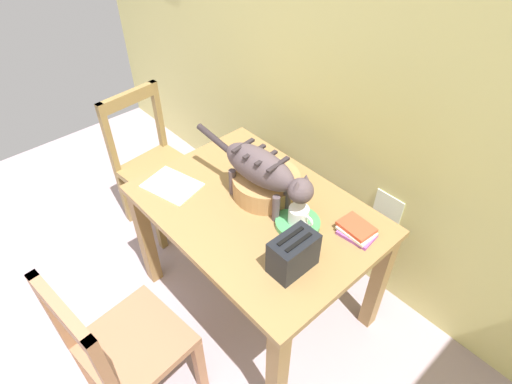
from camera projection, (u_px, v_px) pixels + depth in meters
wall_rear at (347, 63)px, 2.09m from camera, size 4.77×0.11×2.50m
dining_table at (256, 221)px, 2.10m from camera, size 1.18×0.83×0.75m
cat at (263, 170)px, 1.92m from camera, size 0.71×0.18×0.31m
saucer_bowl at (298, 223)px, 1.94m from camera, size 0.21×0.21×0.03m
coffee_mug at (299, 215)px, 1.90m from camera, size 0.13×0.09×0.08m
magazine at (172, 185)px, 2.16m from camera, size 0.32×0.26×0.01m
book_stack at (357, 230)px, 1.89m from camera, size 0.18×0.14×0.05m
wicker_basket at (266, 184)px, 2.08m from camera, size 0.34×0.34×0.11m
toaster at (293, 254)px, 1.71m from camera, size 0.12×0.20×0.18m
wooden_chair_near at (125, 347)px, 1.80m from camera, size 0.46×0.46×0.94m
wooden_chair_far at (155, 166)px, 2.76m from camera, size 0.46×0.46×0.94m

